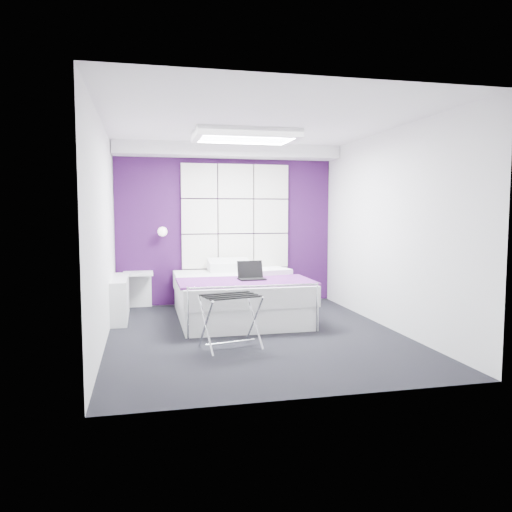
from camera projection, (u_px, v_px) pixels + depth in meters
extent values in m
plane|color=black|center=(255.00, 334.00, 6.27)|extent=(4.40, 4.40, 0.00)
plane|color=white|center=(255.00, 124.00, 6.03)|extent=(4.40, 4.40, 0.00)
plane|color=silver|center=(226.00, 226.00, 8.29)|extent=(3.60, 0.00, 3.60)
plane|color=silver|center=(103.00, 232.00, 5.75)|extent=(0.00, 4.40, 4.40)
plane|color=silver|center=(389.00, 230.00, 6.55)|extent=(0.00, 4.40, 4.40)
cube|color=#320E3E|center=(226.00, 226.00, 8.28)|extent=(3.58, 0.02, 2.58)
cube|color=white|center=(228.00, 151.00, 7.94)|extent=(3.58, 0.50, 0.20)
sphere|color=white|center=(162.00, 231.00, 7.93)|extent=(0.15, 0.15, 0.15)
cube|color=white|center=(120.00, 298.00, 7.13)|extent=(0.22, 1.20, 0.60)
cube|color=white|center=(238.00, 306.00, 7.25)|extent=(1.70, 2.13, 0.32)
cube|color=silver|center=(238.00, 287.00, 7.23)|extent=(1.74, 2.17, 0.27)
cube|color=#4D1859|center=(245.00, 282.00, 6.69)|extent=(1.80, 0.96, 0.03)
cube|color=white|center=(138.00, 273.00, 7.86)|extent=(0.46, 0.36, 0.05)
cube|color=black|center=(230.00, 296.00, 5.59)|extent=(0.61, 0.45, 0.01)
cube|color=black|center=(252.00, 279.00, 6.76)|extent=(0.35, 0.25, 0.02)
cube|color=black|center=(250.00, 269.00, 6.86)|extent=(0.35, 0.01, 0.24)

